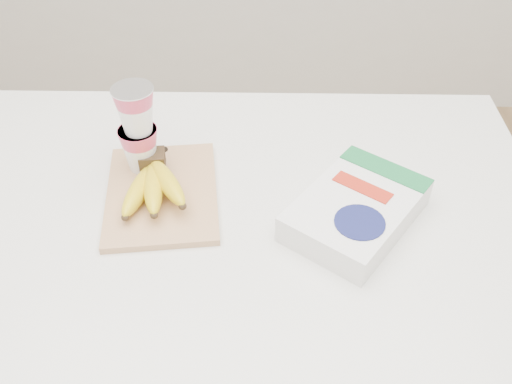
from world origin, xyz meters
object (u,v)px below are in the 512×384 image
bananas (153,183)px  cereal_box (356,210)px  yogurt_stack (137,127)px  cutting_board (162,193)px

bananas → cereal_box: (0.36, -0.05, -0.01)m
yogurt_stack → cereal_box: yogurt_stack is taller
cereal_box → yogurt_stack: bearing=-161.6°
bananas → cereal_box: size_ratio=0.61×
cutting_board → bananas: size_ratio=1.50×
cutting_board → cereal_box: 0.36m
cutting_board → yogurt_stack: (-0.04, 0.07, 0.10)m
yogurt_stack → cereal_box: bearing=-17.9°
bananas → yogurt_stack: (-0.03, 0.07, 0.07)m
cutting_board → yogurt_stack: 0.13m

